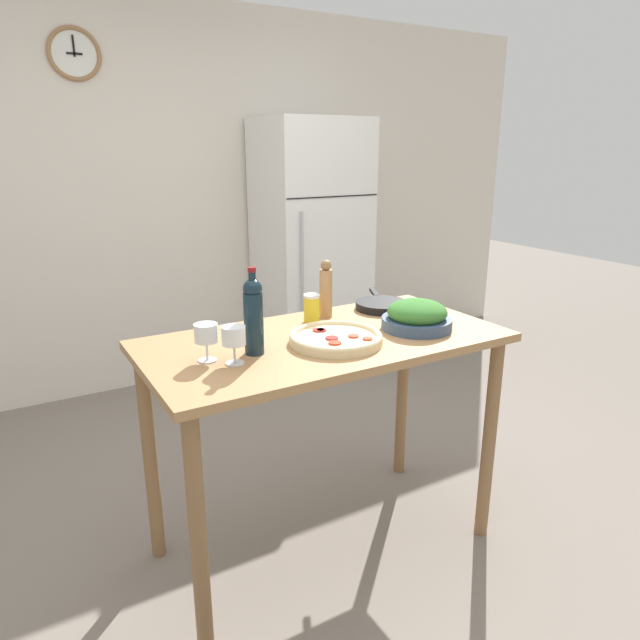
{
  "coord_description": "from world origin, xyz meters",
  "views": [
    {
      "loc": [
        -1.08,
        -1.81,
        1.66
      ],
      "look_at": [
        0.0,
        0.04,
        1.01
      ],
      "focal_mm": 32.0,
      "sensor_mm": 36.0,
      "label": 1
    }
  ],
  "objects_px": {
    "refrigerator": "(311,250)",
    "wine_bottle": "(253,314)",
    "pepper_mill": "(326,290)",
    "wine_glass_near": "(234,338)",
    "salad_bowl": "(417,316)",
    "homemade_pizza": "(336,338)",
    "cast_iron_skillet": "(382,305)",
    "wine_glass_far": "(206,334)",
    "salt_canister": "(312,308)"
  },
  "relations": [
    {
      "from": "refrigerator",
      "to": "wine_bottle",
      "type": "bearing_deg",
      "value": -124.64
    },
    {
      "from": "wine_bottle",
      "to": "pepper_mill",
      "type": "xyz_separation_m",
      "value": [
        0.46,
        0.26,
        -0.02
      ]
    },
    {
      "from": "refrigerator",
      "to": "pepper_mill",
      "type": "relative_size",
      "value": 7.37
    },
    {
      "from": "wine_glass_near",
      "to": "refrigerator",
      "type": "bearing_deg",
      "value": 54.18
    },
    {
      "from": "salad_bowl",
      "to": "homemade_pizza",
      "type": "height_order",
      "value": "salad_bowl"
    },
    {
      "from": "pepper_mill",
      "to": "cast_iron_skillet",
      "type": "relative_size",
      "value": 0.68
    },
    {
      "from": "cast_iron_skillet",
      "to": "salad_bowl",
      "type": "bearing_deg",
      "value": -100.24
    },
    {
      "from": "refrigerator",
      "to": "wine_bottle",
      "type": "xyz_separation_m",
      "value": [
        -1.29,
        -1.87,
        0.17
      ]
    },
    {
      "from": "wine_bottle",
      "to": "salad_bowl",
      "type": "distance_m",
      "value": 0.7
    },
    {
      "from": "wine_bottle",
      "to": "cast_iron_skillet",
      "type": "bearing_deg",
      "value": 18.14
    },
    {
      "from": "wine_glass_far",
      "to": "salt_canister",
      "type": "bearing_deg",
      "value": 21.78
    },
    {
      "from": "pepper_mill",
      "to": "homemade_pizza",
      "type": "xyz_separation_m",
      "value": [
        -0.15,
        -0.32,
        -0.1
      ]
    },
    {
      "from": "wine_glass_far",
      "to": "homemade_pizza",
      "type": "relative_size",
      "value": 0.38
    },
    {
      "from": "salt_canister",
      "to": "wine_glass_near",
      "type": "bearing_deg",
      "value": -148.27
    },
    {
      "from": "wine_glass_far",
      "to": "homemade_pizza",
      "type": "xyz_separation_m",
      "value": [
        0.48,
        -0.07,
        -0.08
      ]
    },
    {
      "from": "refrigerator",
      "to": "salt_canister",
      "type": "bearing_deg",
      "value": -119.46
    },
    {
      "from": "wine_bottle",
      "to": "salt_canister",
      "type": "bearing_deg",
      "value": 32.13
    },
    {
      "from": "wine_glass_near",
      "to": "salad_bowl",
      "type": "height_order",
      "value": "wine_glass_near"
    },
    {
      "from": "refrigerator",
      "to": "wine_glass_near",
      "type": "height_order",
      "value": "refrigerator"
    },
    {
      "from": "wine_bottle",
      "to": "homemade_pizza",
      "type": "distance_m",
      "value": 0.34
    },
    {
      "from": "wine_glass_far",
      "to": "cast_iron_skillet",
      "type": "height_order",
      "value": "wine_glass_far"
    },
    {
      "from": "refrigerator",
      "to": "cast_iron_skillet",
      "type": "height_order",
      "value": "refrigerator"
    },
    {
      "from": "homemade_pizza",
      "to": "cast_iron_skillet",
      "type": "xyz_separation_m",
      "value": [
        0.43,
        0.3,
        -0.0
      ]
    },
    {
      "from": "pepper_mill",
      "to": "homemade_pizza",
      "type": "distance_m",
      "value": 0.36
    },
    {
      "from": "wine_glass_far",
      "to": "salad_bowl",
      "type": "bearing_deg",
      "value": -5.56
    },
    {
      "from": "wine_bottle",
      "to": "cast_iron_skillet",
      "type": "relative_size",
      "value": 0.85
    },
    {
      "from": "salad_bowl",
      "to": "cast_iron_skillet",
      "type": "bearing_deg",
      "value": 79.76
    },
    {
      "from": "salt_canister",
      "to": "cast_iron_skillet",
      "type": "distance_m",
      "value": 0.38
    },
    {
      "from": "refrigerator",
      "to": "wine_bottle",
      "type": "relative_size",
      "value": 5.91
    },
    {
      "from": "refrigerator",
      "to": "wine_glass_near",
      "type": "relative_size",
      "value": 13.92
    },
    {
      "from": "wine_glass_far",
      "to": "wine_bottle",
      "type": "bearing_deg",
      "value": -5.03
    },
    {
      "from": "refrigerator",
      "to": "homemade_pizza",
      "type": "xyz_separation_m",
      "value": [
        -0.99,
        -1.93,
        0.04
      ]
    },
    {
      "from": "wine_glass_near",
      "to": "homemade_pizza",
      "type": "bearing_deg",
      "value": 0.96
    },
    {
      "from": "homemade_pizza",
      "to": "salt_canister",
      "type": "relative_size",
      "value": 2.95
    },
    {
      "from": "refrigerator",
      "to": "pepper_mill",
      "type": "distance_m",
      "value": 1.82
    },
    {
      "from": "wine_bottle",
      "to": "salad_bowl",
      "type": "xyz_separation_m",
      "value": [
        0.69,
        -0.07,
        -0.09
      ]
    },
    {
      "from": "salad_bowl",
      "to": "cast_iron_skillet",
      "type": "xyz_separation_m",
      "value": [
        0.06,
        0.31,
        -0.03
      ]
    },
    {
      "from": "refrigerator",
      "to": "salad_bowl",
      "type": "distance_m",
      "value": 2.04
    },
    {
      "from": "cast_iron_skillet",
      "to": "salt_canister",
      "type": "bearing_deg",
      "value": -177.93
    },
    {
      "from": "refrigerator",
      "to": "wine_glass_far",
      "type": "relative_size",
      "value": 13.92
    },
    {
      "from": "wine_glass_near",
      "to": "cast_iron_skillet",
      "type": "bearing_deg",
      "value": 19.7
    },
    {
      "from": "wine_bottle",
      "to": "wine_glass_far",
      "type": "bearing_deg",
      "value": 174.97
    },
    {
      "from": "wine_glass_near",
      "to": "homemade_pizza",
      "type": "relative_size",
      "value": 0.38
    },
    {
      "from": "wine_glass_far",
      "to": "wine_glass_near",
      "type": "bearing_deg",
      "value": -45.88
    },
    {
      "from": "pepper_mill",
      "to": "cast_iron_skillet",
      "type": "height_order",
      "value": "pepper_mill"
    },
    {
      "from": "wine_glass_far",
      "to": "refrigerator",
      "type": "bearing_deg",
      "value": 51.74
    },
    {
      "from": "pepper_mill",
      "to": "cast_iron_skillet",
      "type": "distance_m",
      "value": 0.31
    },
    {
      "from": "homemade_pizza",
      "to": "salt_canister",
      "type": "distance_m",
      "value": 0.29
    },
    {
      "from": "wine_glass_far",
      "to": "salad_bowl",
      "type": "height_order",
      "value": "wine_glass_far"
    },
    {
      "from": "pepper_mill",
      "to": "salt_canister",
      "type": "relative_size",
      "value": 2.11
    }
  ]
}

